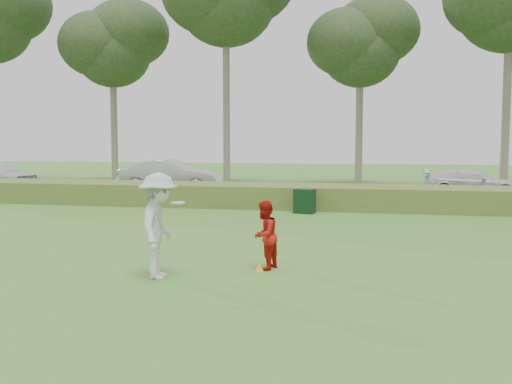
% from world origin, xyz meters
% --- Properties ---
extents(ground, '(120.00, 120.00, 0.00)m').
position_xyz_m(ground, '(0.00, 0.00, 0.00)').
color(ground, '#3A7727').
rests_on(ground, ground).
extents(reed_strip, '(80.00, 3.00, 0.90)m').
position_xyz_m(reed_strip, '(0.00, 12.00, 0.45)').
color(reed_strip, '#53692A').
rests_on(reed_strip, ground).
extents(park_road, '(80.00, 6.00, 0.06)m').
position_xyz_m(park_road, '(0.00, 17.00, 0.03)').
color(park_road, '#2D2D2D').
rests_on(park_road, ground).
extents(tree_2, '(6.50, 6.50, 12.00)m').
position_xyz_m(tree_2, '(-14.00, 24.00, 8.97)').
color(tree_2, gray).
rests_on(tree_2, ground).
extents(tree_4, '(6.24, 6.24, 11.50)m').
position_xyz_m(tree_4, '(2.00, 24.50, 8.59)').
color(tree_4, gray).
rests_on(tree_4, ground).
extents(player_white, '(1.02, 1.44, 2.07)m').
position_xyz_m(player_white, '(-0.90, -0.80, 1.03)').
color(player_white, silver).
rests_on(player_white, ground).
extents(player_red, '(0.71, 0.82, 1.45)m').
position_xyz_m(player_red, '(0.97, 0.37, 0.72)').
color(player_red, red).
rests_on(player_red, ground).
extents(cone_orange, '(0.17, 0.17, 0.19)m').
position_xyz_m(cone_orange, '(-1.20, -0.48, 0.10)').
color(cone_orange, orange).
rests_on(cone_orange, ground).
extents(cone_yellow, '(0.17, 0.17, 0.19)m').
position_xyz_m(cone_yellow, '(0.91, 0.17, 0.09)').
color(cone_yellow, yellow).
rests_on(cone_yellow, ground).
extents(utility_cabinet, '(0.84, 0.66, 0.91)m').
position_xyz_m(utility_cabinet, '(0.57, 9.91, 0.46)').
color(utility_cabinet, black).
rests_on(utility_cabinet, ground).
extents(car_mid, '(5.36, 2.32, 1.71)m').
position_xyz_m(car_mid, '(-7.15, 16.31, 0.92)').
color(car_mid, silver).
rests_on(car_mid, park_road).
extents(car_right, '(4.51, 1.95, 1.29)m').
position_xyz_m(car_right, '(7.59, 17.87, 0.71)').
color(car_right, silver).
rests_on(car_right, park_road).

